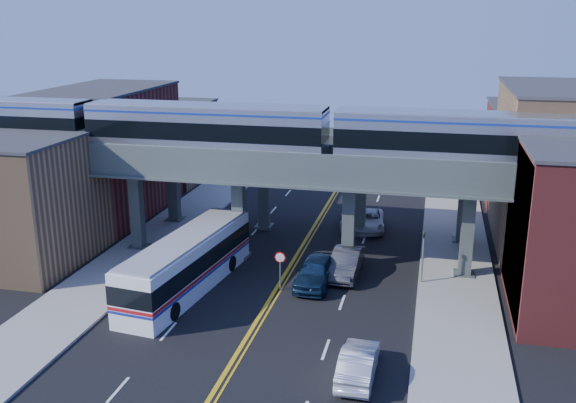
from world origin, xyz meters
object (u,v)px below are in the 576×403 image
Objects in this scene: traffic_signal at (423,251)px; car_parked_curb at (358,363)px; car_lane_a at (315,272)px; transit_bus at (187,264)px; car_lane_b at (346,263)px; stop_sign at (280,264)px; transit_train at (206,129)px; car_lane_c at (369,220)px; car_lane_d at (353,217)px.

traffic_signal is 0.85× the size of car_parked_curb.
car_parked_curb is (4.13, -10.65, -0.14)m from car_lane_a.
transit_bus is 14.58m from car_parked_curb.
car_parked_curb is (2.40, -12.72, -0.09)m from car_lane_b.
car_lane_a is at bearing 32.67° from stop_sign.
transit_bus is at bearing -168.38° from stop_sign.
car_lane_c is at bearing 38.74° from transit_train.
car_lane_c is 23.07m from car_parked_curb.
traffic_signal is at bearing 18.63° from stop_sign.
traffic_signal is at bearing -7.38° from transit_train.
transit_train is 17.14m from traffic_signal.
stop_sign is at bearing -161.37° from traffic_signal.
car_parked_curb is (-2.70, -12.32, -1.51)m from traffic_signal.
stop_sign is 2.59m from car_lane_a.
car_lane_a is 1.06× the size of car_lane_d.
car_parked_curb is (12.08, -8.11, -0.97)m from transit_bus.
stop_sign is 9.41m from traffic_signal.
stop_sign is at bearing -113.34° from car_lane_c.
car_lane_b is 1.11× the size of car_parked_curb.
transit_train is at bearing -147.27° from car_lane_c.
car_lane_d is (8.76, 15.61, -1.02)m from transit_bus.
car_lane_d is 23.96m from car_parked_curb.
transit_bus is (-5.88, -1.21, 0.00)m from stop_sign.
stop_sign is at bearing -55.54° from car_parked_curb.
traffic_signal is 0.76× the size of car_lane_c.
traffic_signal is 0.80× the size of car_lane_d.
traffic_signal reaches higher than car_lane_c.
car_lane_c reaches higher than car_lane_d.
car_lane_b is 0.99× the size of car_lane_c.
car_lane_a is 12.54m from car_lane_c.
car_lane_a is 2.71m from car_lane_b.
traffic_signal is 5.31m from car_lane_b.
stop_sign is at bearing -105.70° from car_lane_d.
car_lane_c is (-4.63, 10.67, -1.55)m from traffic_signal.
transit_train is 10.96× the size of car_parked_curb.
car_lane_c is at bearing 113.48° from traffic_signal.
transit_bus is 2.50× the size of car_lane_a.
car_lane_b is (3.80, 3.40, -0.88)m from stop_sign.
car_lane_d is (-0.92, 11.01, -0.14)m from car_lane_b.
car_lane_a reaches higher than car_parked_curb.
car_lane_d is at bearing 96.29° from car_lane_b.
car_parked_curb reaches higher than car_lane_c.
transit_bus is 2.66× the size of car_lane_d.
stop_sign is 5.18m from car_lane_b.
transit_train is at bearing 12.97° from transit_bus.
transit_train is 10.28× the size of car_lane_d.
transit_bus is (-14.78, -4.21, -0.54)m from traffic_signal.
car_lane_c is 1.57m from car_lane_d.
transit_bus is 17.93m from car_lane_d.
stop_sign reaches higher than car_lane_c.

